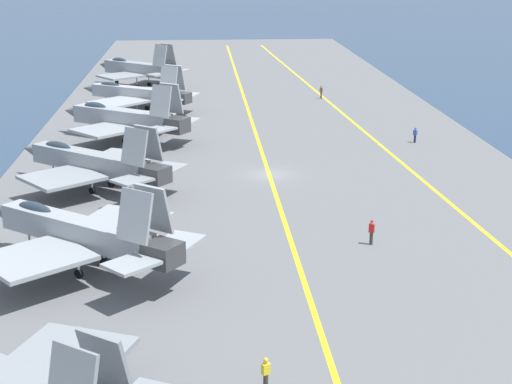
% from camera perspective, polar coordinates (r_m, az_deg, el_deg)
% --- Properties ---
extents(ground_plane, '(2000.00, 2000.00, 0.00)m').
position_cam_1_polar(ground_plane, '(72.34, 0.95, 0.99)').
color(ground_plane, navy).
extents(carrier_deck, '(219.71, 48.83, 0.40)m').
position_cam_1_polar(carrier_deck, '(72.28, 0.95, 1.14)').
color(carrier_deck, slate).
rests_on(carrier_deck, ground).
extents(deck_stripe_foul_line, '(197.38, 12.67, 0.01)m').
position_cam_1_polar(deck_stripe_foul_line, '(74.62, 11.28, 1.48)').
color(deck_stripe_foul_line, yellow).
rests_on(deck_stripe_foul_line, carrier_deck).
extents(deck_stripe_centerline, '(197.74, 0.36, 0.01)m').
position_cam_1_polar(deck_stripe_centerline, '(72.22, 0.95, 1.29)').
color(deck_stripe_centerline, yellow).
rests_on(deck_stripe_centerline, carrier_deck).
extents(parked_jet_third, '(14.19, 15.46, 6.50)m').
position_cam_1_polar(parked_jet_third, '(51.48, -12.64, -2.86)').
color(parked_jet_third, '#93999E').
rests_on(parked_jet_third, carrier_deck).
extents(parked_jet_fourth, '(14.06, 15.68, 6.19)m').
position_cam_1_polar(parked_jet_fourth, '(68.63, -11.75, 2.14)').
color(parked_jet_fourth, gray).
rests_on(parked_jet_fourth, carrier_deck).
extents(parked_jet_fifth, '(13.58, 15.83, 6.60)m').
position_cam_1_polar(parked_jet_fifth, '(85.67, -9.53, 5.31)').
color(parked_jet_fifth, '#93999E').
rests_on(parked_jet_fifth, carrier_deck).
extents(parked_jet_sixth, '(13.91, 15.81, 6.19)m').
position_cam_1_polar(parked_jet_sixth, '(101.13, -8.65, 7.10)').
color(parked_jet_sixth, '#9EA3A8').
rests_on(parked_jet_sixth, carrier_deck).
extents(parked_jet_seventh, '(13.79, 14.66, 6.75)m').
position_cam_1_polar(parked_jet_seventh, '(119.09, -8.57, 8.84)').
color(parked_jet_seventh, gray).
rests_on(parked_jet_seventh, carrier_deck).
extents(crew_red_vest, '(0.39, 0.45, 1.84)m').
position_cam_1_polar(crew_red_vest, '(55.58, 8.40, -2.82)').
color(crew_red_vest, '#383328').
rests_on(crew_red_vest, carrier_deck).
extents(crew_blue_vest, '(0.46, 0.44, 1.65)m').
position_cam_1_polar(crew_blue_vest, '(85.63, 11.50, 4.14)').
color(crew_blue_vest, '#232328').
rests_on(crew_blue_vest, carrier_deck).
extents(crew_yellow_vest, '(0.41, 0.46, 1.67)m').
position_cam_1_polar(crew_yellow_vest, '(37.87, 0.72, -12.95)').
color(crew_yellow_vest, '#383328').
rests_on(crew_yellow_vest, carrier_deck).
extents(crew_brown_vest, '(0.40, 0.45, 1.83)m').
position_cam_1_polar(crew_brown_vest, '(109.24, 4.77, 7.31)').
color(crew_brown_vest, '#4C473D').
rests_on(crew_brown_vest, carrier_deck).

